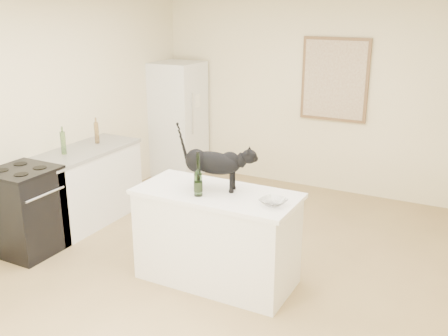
# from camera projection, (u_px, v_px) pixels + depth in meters

# --- Properties ---
(floor) EXTENTS (5.50, 5.50, 0.00)m
(floor) POSITION_uv_depth(u_px,v_px,m) (218.00, 268.00, 5.19)
(floor) COLOR tan
(floor) RESTS_ON ground
(wall_back) EXTENTS (4.50, 0.00, 4.50)m
(wall_back) POSITION_uv_depth(u_px,v_px,m) (313.00, 96.00, 7.10)
(wall_back) COLOR #FEF1C5
(wall_back) RESTS_ON ground
(wall_left) EXTENTS (0.00, 5.50, 5.50)m
(wall_left) POSITION_uv_depth(u_px,v_px,m) (40.00, 118.00, 5.79)
(wall_left) COLOR #FEF1C5
(wall_left) RESTS_ON ground
(island_base) EXTENTS (1.44, 0.67, 0.86)m
(island_base) POSITION_uv_depth(u_px,v_px,m) (217.00, 239.00, 4.85)
(island_base) COLOR white
(island_base) RESTS_ON floor
(island_top) EXTENTS (1.50, 0.70, 0.04)m
(island_top) POSITION_uv_depth(u_px,v_px,m) (217.00, 194.00, 4.71)
(island_top) COLOR white
(island_top) RESTS_ON island_base
(left_cabinets) EXTENTS (0.60, 1.40, 0.86)m
(left_cabinets) POSITION_uv_depth(u_px,v_px,m) (86.00, 187.00, 6.17)
(left_cabinets) COLOR white
(left_cabinets) RESTS_ON floor
(left_countertop) EXTENTS (0.62, 1.44, 0.04)m
(left_countertop) POSITION_uv_depth(u_px,v_px,m) (83.00, 151.00, 6.03)
(left_countertop) COLOR gray
(left_countertop) RESTS_ON left_cabinets
(stove) EXTENTS (0.60, 0.60, 0.90)m
(stove) POSITION_uv_depth(u_px,v_px,m) (26.00, 212.00, 5.41)
(stove) COLOR black
(stove) RESTS_ON floor
(fridge) EXTENTS (0.68, 0.68, 1.70)m
(fridge) POSITION_uv_depth(u_px,v_px,m) (178.00, 119.00, 7.77)
(fridge) COLOR white
(fridge) RESTS_ON floor
(artwork_frame) EXTENTS (0.90, 0.03, 1.10)m
(artwork_frame) POSITION_uv_depth(u_px,v_px,m) (335.00, 80.00, 6.87)
(artwork_frame) COLOR brown
(artwork_frame) RESTS_ON wall_back
(artwork_canvas) EXTENTS (0.82, 0.00, 1.02)m
(artwork_canvas) POSITION_uv_depth(u_px,v_px,m) (334.00, 80.00, 6.85)
(artwork_canvas) COLOR beige
(artwork_canvas) RESTS_ON wall_back
(black_cat) EXTENTS (0.68, 0.36, 0.46)m
(black_cat) POSITION_uv_depth(u_px,v_px,m) (214.00, 166.00, 4.69)
(black_cat) COLOR black
(black_cat) RESTS_ON island_top
(wine_bottle) EXTENTS (0.09, 0.09, 0.36)m
(wine_bottle) POSITION_uv_depth(u_px,v_px,m) (198.00, 176.00, 4.55)
(wine_bottle) COLOR #336327
(wine_bottle) RESTS_ON island_top
(glass_bowl) EXTENTS (0.27, 0.27, 0.05)m
(glass_bowl) POSITION_uv_depth(u_px,v_px,m) (273.00, 202.00, 4.38)
(glass_bowl) COLOR silver
(glass_bowl) RESTS_ON island_top
(fridge_paper) EXTENTS (0.05, 0.15, 0.19)m
(fridge_paper) POSITION_uv_depth(u_px,v_px,m) (196.00, 101.00, 7.50)
(fridge_paper) COLOR white
(fridge_paper) RESTS_ON fridge
(counter_bottle_cluster) EXTENTS (0.08, 0.59, 0.26)m
(counter_bottle_cluster) POSITION_uv_depth(u_px,v_px,m) (79.00, 138.00, 6.02)
(counter_bottle_cluster) COLOR #285A1F
(counter_bottle_cluster) RESTS_ON left_countertop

